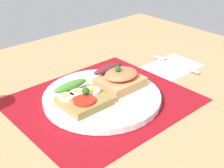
# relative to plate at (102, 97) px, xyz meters

# --- Properties ---
(ground_plane) EXTENTS (1.20, 0.90, 0.03)m
(ground_plane) POSITION_rel_plate_xyz_m (0.00, 0.00, -0.03)
(ground_plane) COLOR tan
(placemat) EXTENTS (0.38, 0.33, 0.00)m
(placemat) POSITION_rel_plate_xyz_m (0.00, 0.00, -0.01)
(placemat) COLOR maroon
(placemat) RESTS_ON ground_plane
(plate) EXTENTS (0.26, 0.26, 0.01)m
(plate) POSITION_rel_plate_xyz_m (0.00, 0.00, 0.00)
(plate) COLOR white
(plate) RESTS_ON placemat
(sandwich_egg_tomato) EXTENTS (0.09, 0.10, 0.04)m
(sandwich_egg_tomato) POSITION_rel_plate_xyz_m (-0.06, 0.00, 0.02)
(sandwich_egg_tomato) COLOR olive
(sandwich_egg_tomato) RESTS_ON plate
(sandwich_salmon) EXTENTS (0.10, 0.10, 0.05)m
(sandwich_salmon) POSITION_rel_plate_xyz_m (0.06, 0.00, 0.03)
(sandwich_salmon) COLOR tan
(sandwich_salmon) RESTS_ON plate
(napkin) EXTENTS (0.15, 0.11, 0.01)m
(napkin) POSITION_rel_plate_xyz_m (0.26, 0.01, -0.01)
(napkin) COLOR white
(napkin) RESTS_ON ground_plane
(fork) EXTENTS (0.02, 0.15, 0.00)m
(fork) POSITION_rel_plate_xyz_m (0.27, 0.01, -0.00)
(fork) COLOR #B7B7BC
(fork) RESTS_ON napkin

